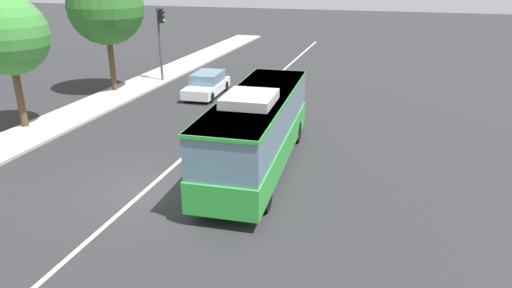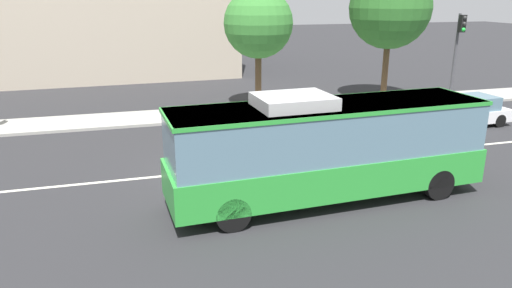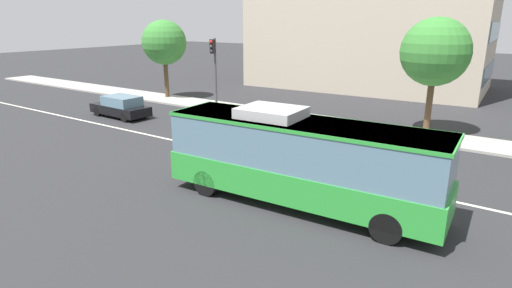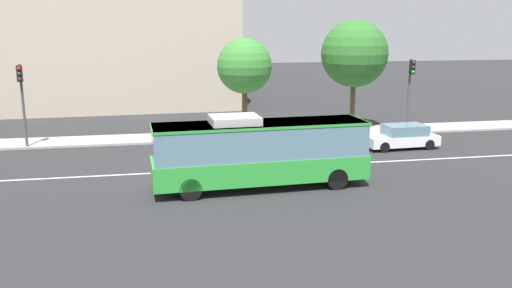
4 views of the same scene
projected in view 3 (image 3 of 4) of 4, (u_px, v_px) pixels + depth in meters
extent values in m
plane|color=#28282B|center=(278.00, 163.00, 19.50)|extent=(160.00, 160.00, 0.00)
cube|color=#9E9B93|center=(348.00, 125.00, 26.15)|extent=(80.00, 2.93, 0.14)
cube|color=silver|center=(278.00, 163.00, 19.50)|extent=(76.00, 0.16, 0.01)
cube|color=green|center=(300.00, 179.00, 14.91)|extent=(10.11, 2.98, 1.10)
cube|color=slate|center=(301.00, 143.00, 14.52)|extent=(9.90, 2.89, 1.58)
cube|color=green|center=(302.00, 123.00, 14.31)|extent=(10.01, 2.95, 0.12)
cube|color=#B2B2B2|center=(271.00, 112.00, 14.84)|extent=(2.28, 1.90, 0.36)
cylinder|color=black|center=(403.00, 201.00, 14.24)|extent=(1.01, 0.35, 1.00)
cylinder|color=black|center=(386.00, 228.00, 12.44)|extent=(1.01, 0.35, 1.00)
cylinder|color=black|center=(238.00, 166.00, 17.64)|extent=(1.01, 0.35, 1.00)
cylinder|color=black|center=(206.00, 183.00, 15.85)|extent=(1.01, 0.35, 1.00)
cube|color=black|center=(120.00, 109.00, 28.61)|extent=(4.56, 1.96, 0.60)
cube|color=slate|center=(122.00, 101.00, 28.29)|extent=(2.58, 1.75, 0.64)
cylinder|color=black|center=(98.00, 111.00, 28.90)|extent=(0.65, 0.24, 0.64)
cylinder|color=black|center=(117.00, 108.00, 30.14)|extent=(0.65, 0.24, 0.64)
cylinder|color=black|center=(125.00, 117.00, 27.20)|extent=(0.65, 0.24, 0.64)
cylinder|color=black|center=(144.00, 113.00, 28.43)|extent=(0.65, 0.24, 0.64)
cylinder|color=#47474C|center=(216.00, 76.00, 29.67)|extent=(0.16, 0.16, 5.20)
cube|color=black|center=(213.00, 46.00, 28.84)|extent=(0.35, 0.31, 0.96)
sphere|color=red|center=(211.00, 42.00, 28.62)|extent=(0.22, 0.22, 0.22)
sphere|color=#2D2D2D|center=(211.00, 47.00, 28.71)|extent=(0.22, 0.22, 0.22)
sphere|color=#2D2D2D|center=(212.00, 51.00, 28.81)|extent=(0.22, 0.22, 0.22)
cylinder|color=#4C3823|center=(429.00, 106.00, 24.15)|extent=(0.36, 0.36, 3.28)
sphere|color=#387F33|center=(435.00, 52.00, 23.26)|extent=(3.82, 3.82, 3.82)
cylinder|color=#4C3823|center=(166.00, 79.00, 34.97)|extent=(0.36, 0.36, 3.28)
sphere|color=#387F33|center=(164.00, 42.00, 34.11)|extent=(3.62, 3.62, 3.62)
cube|color=#B7A893|center=(371.00, 15.00, 40.07)|extent=(21.77, 13.12, 13.60)
cube|color=slate|center=(489.00, 72.00, 35.95)|extent=(0.48, 11.12, 1.50)
cube|color=slate|center=(495.00, 31.00, 34.97)|extent=(0.48, 11.12, 1.50)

